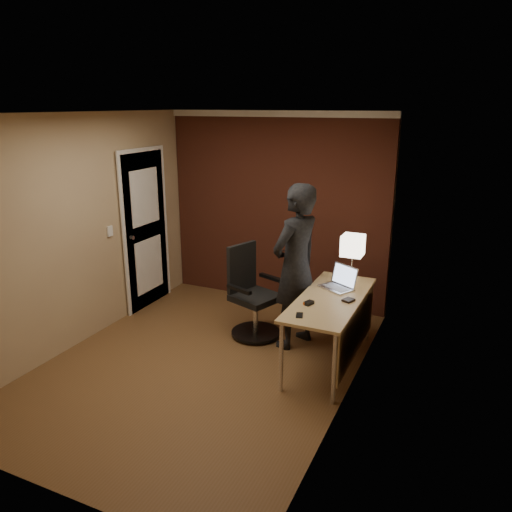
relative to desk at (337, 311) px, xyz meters
name	(u,v)px	position (x,y,z in m)	size (l,w,h in m)	color
room	(244,205)	(-1.53, 1.02, 0.77)	(4.00, 4.00, 4.00)	brown
desk	(337,311)	(0.00, 0.00, 0.00)	(0.60, 1.50, 0.73)	tan
desk_lamp	(353,246)	(0.00, 0.48, 0.55)	(0.22, 0.22, 0.54)	silver
laptop	(340,282)	(-0.07, 0.31, 0.19)	(0.41, 0.39, 0.23)	silver
mouse	(309,303)	(-0.22, -0.26, 0.14)	(0.06, 0.10, 0.03)	black
phone	(299,315)	(-0.21, -0.55, 0.13)	(0.06, 0.12, 0.01)	black
wallet	(348,300)	(0.11, -0.02, 0.14)	(0.09, 0.11, 0.02)	black
office_chair	(252,297)	(-1.08, 0.29, -0.14)	(0.60, 0.66, 1.04)	black
person	(296,267)	(-0.55, 0.27, 0.30)	(0.66, 0.43, 1.81)	black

